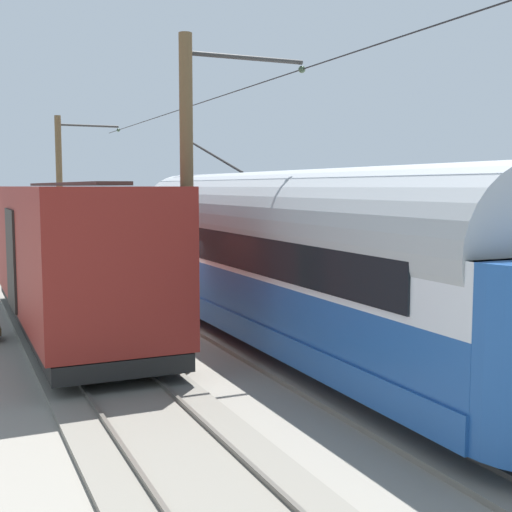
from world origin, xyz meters
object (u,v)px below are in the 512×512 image
(coach_adjacent, at_px, (69,253))
(switch_stand, at_px, (164,260))
(catenary_pole_mid_near, at_px, (191,197))
(vintage_streetcar, at_px, (282,256))
(catenary_pole_foreground, at_px, (62,192))

(coach_adjacent, distance_m, switch_stand, 12.06)
(coach_adjacent, relative_size, catenary_pole_mid_near, 1.76)
(coach_adjacent, xyz_separation_m, switch_stand, (-5.71, -10.53, -1.46))
(vintage_streetcar, distance_m, catenary_pole_foreground, 17.21)
(catenary_pole_foreground, distance_m, switch_stand, 5.58)
(catenary_pole_mid_near, relative_size, switch_stand, 5.72)
(vintage_streetcar, height_order, catenary_pole_foreground, catenary_pole_foreground)
(vintage_streetcar, bearing_deg, catenary_pole_foreground, -81.17)
(catenary_pole_foreground, bearing_deg, catenary_pole_mid_near, 90.00)
(catenary_pole_mid_near, xyz_separation_m, switch_stand, (-3.93, -15.32, -3.00))
(catenary_pole_mid_near, distance_m, switch_stand, 16.10)
(coach_adjacent, height_order, switch_stand, coach_adjacent)
(catenary_pole_mid_near, bearing_deg, catenary_pole_foreground, -90.00)
(catenary_pole_foreground, relative_size, catenary_pole_mid_near, 1.00)
(catenary_pole_foreground, bearing_deg, switch_stand, 146.57)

